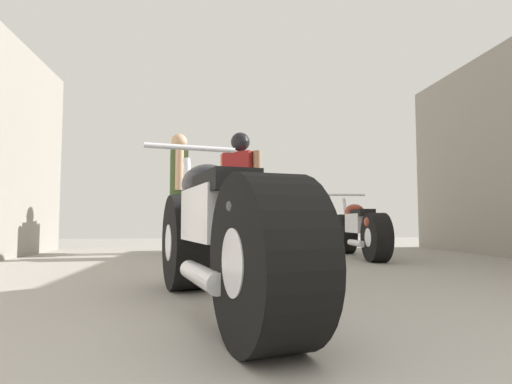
# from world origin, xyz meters

# --- Properties ---
(ground_plane) EXTENTS (15.43, 15.43, 0.00)m
(ground_plane) POSITION_xyz_m (0.00, 3.21, 0.00)
(ground_plane) COLOR gray
(motorcycle_maroon_cruiser) EXTENTS (0.82, 2.06, 0.97)m
(motorcycle_maroon_cruiser) POSITION_xyz_m (-0.63, 1.88, 0.39)
(motorcycle_maroon_cruiser) COLOR black
(motorcycle_maroon_cruiser) RESTS_ON ground_plane
(motorcycle_black_naked) EXTENTS (0.53, 1.80, 0.84)m
(motorcycle_black_naked) POSITION_xyz_m (1.23, 4.83, 0.35)
(motorcycle_black_naked) COLOR black
(motorcycle_black_naked) RESTS_ON ground_plane
(mechanic_in_blue) EXTENTS (0.29, 0.69, 1.72)m
(mechanic_in_blue) POSITION_xyz_m (-1.09, 5.82, 0.97)
(mechanic_in_blue) COLOR #4C4C4C
(mechanic_in_blue) RESTS_ON ground_plane
(mechanic_with_helmet) EXTENTS (0.55, 0.48, 1.61)m
(mechanic_with_helmet) POSITION_xyz_m (-0.26, 5.12, 0.97)
(mechanic_with_helmet) COLOR #2D3851
(mechanic_with_helmet) RESTS_ON ground_plane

